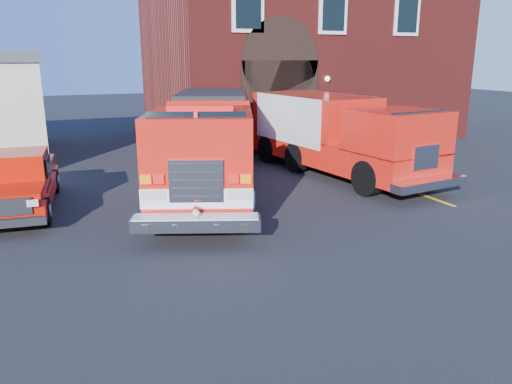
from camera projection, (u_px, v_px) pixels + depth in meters
name	position (u px, v px, depth m)	size (l,w,h in m)	color
ground	(237.00, 231.00, 12.22)	(100.00, 100.00, 0.00)	black
parking_stripe_near	(419.00, 194.00, 15.58)	(0.12, 3.00, 0.01)	yellow
parking_stripe_mid	(363.00, 174.00, 18.24)	(0.12, 3.00, 0.01)	yellow
parking_stripe_far	(321.00, 159.00, 20.90)	(0.12, 3.00, 0.01)	yellow
fire_station	(298.00, 55.00, 26.93)	(15.20, 10.20, 8.45)	maroon
fire_engine	(209.00, 143.00, 15.45)	(6.06, 10.01, 2.99)	black
pickup_truck	(17.00, 182.00, 13.75)	(2.32, 5.27, 1.68)	black
secondary_truck	(337.00, 133.00, 17.93)	(3.57, 8.76, 2.76)	black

